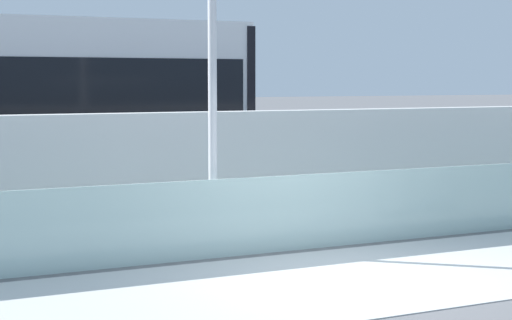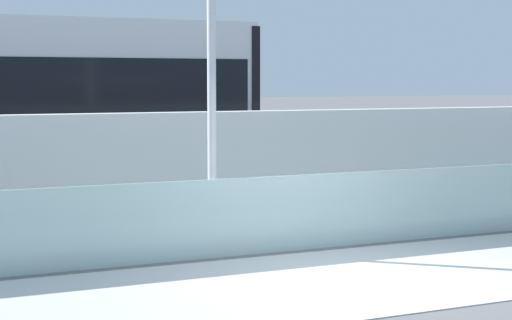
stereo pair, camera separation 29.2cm
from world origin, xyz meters
name	(u,v)px [view 1 (the left image)]	position (x,y,z in m)	size (l,w,h in m)	color
ground_plane	(354,279)	(0.00, 0.00, 0.00)	(200.00, 200.00, 0.00)	slate
bike_path_deck	(354,278)	(0.00, 0.00, 0.01)	(32.00, 3.20, 0.01)	silver
glass_parapet	(283,214)	(0.00, 1.85, 0.53)	(32.00, 0.05, 1.06)	silver
concrete_barrier_wall	(231,171)	(0.00, 3.65, 0.95)	(32.00, 0.36, 1.90)	silver
tram_rail_near	(176,209)	(0.00, 6.13, 0.00)	(32.00, 0.08, 0.01)	#595654
tram_rail_far	(151,200)	(0.00, 7.57, 0.00)	(32.00, 0.08, 0.01)	#595654
lamp_post_antenna	(212,13)	(-0.94, 2.15, 3.29)	(0.28, 0.28, 5.20)	gray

